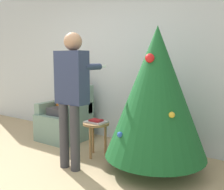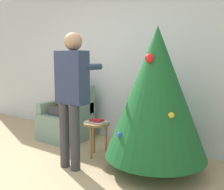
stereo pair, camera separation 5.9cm
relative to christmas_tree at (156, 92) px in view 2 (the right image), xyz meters
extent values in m
plane|color=tan|center=(-1.10, -1.39, -0.98)|extent=(14.00, 14.00, 0.00)
cube|color=silver|center=(-1.10, 0.84, 0.37)|extent=(8.00, 0.06, 2.70)
cylinder|color=brown|center=(0.00, 0.00, -0.88)|extent=(0.10, 0.10, 0.19)
cone|color=#195B28|center=(0.00, 0.00, 0.00)|extent=(1.24, 1.24, 1.57)
sphere|color=red|center=(-0.01, -0.17, 0.41)|extent=(0.11, 0.11, 0.11)
sphere|color=#2856B2|center=(-0.23, -0.44, -0.46)|extent=(0.07, 0.07, 0.07)
sphere|color=gold|center=(0.31, -0.25, -0.19)|extent=(0.07, 0.07, 0.07)
cube|color=gray|center=(-1.84, 0.27, -0.75)|extent=(0.72, 0.73, 0.45)
cube|color=gray|center=(-1.84, 0.56, -0.29)|extent=(0.72, 0.14, 0.48)
cube|color=gray|center=(-2.14, 0.27, -0.44)|extent=(0.12, 0.66, 0.18)
cube|color=gray|center=(-1.53, 0.27, -0.44)|extent=(0.12, 0.66, 0.18)
cylinder|color=#38383D|center=(-1.94, 0.07, -0.75)|extent=(0.11, 0.11, 0.45)
cylinder|color=#38383D|center=(-1.74, 0.07, -0.75)|extent=(0.11, 0.11, 0.45)
cube|color=#38383D|center=(-1.84, 0.22, -0.47)|extent=(0.32, 0.40, 0.12)
cube|color=orange|center=(-1.84, 0.37, -0.16)|extent=(0.36, 0.20, 0.50)
sphere|color=#936B4C|center=(-1.84, 0.37, 0.19)|extent=(0.20, 0.20, 0.20)
cylinder|color=#38383D|center=(-0.99, -0.57, -0.57)|extent=(0.12, 0.12, 0.82)
cylinder|color=#38383D|center=(-0.81, -0.57, -0.57)|extent=(0.12, 0.12, 0.82)
cube|color=#2D3856|center=(-0.90, -0.51, 0.17)|extent=(0.41, 0.20, 0.65)
sphere|color=tan|center=(-0.90, -0.47, 0.61)|extent=(0.22, 0.22, 0.22)
cylinder|color=#2D3856|center=(-1.07, -0.32, 0.30)|extent=(0.08, 0.30, 0.08)
cylinder|color=#2D3856|center=(-0.73, -0.32, 0.30)|extent=(0.08, 0.30, 0.08)
cube|color=white|center=(-0.73, -0.13, 0.30)|extent=(0.04, 0.14, 0.04)
cylinder|color=#A37547|center=(-0.90, -0.03, -0.51)|extent=(0.37, 0.37, 0.03)
cylinder|color=#A37547|center=(-0.90, -0.16, -0.75)|extent=(0.04, 0.04, 0.46)
cylinder|color=#A37547|center=(-0.78, 0.03, -0.75)|extent=(0.04, 0.04, 0.46)
cylinder|color=#A37547|center=(-1.01, 0.03, -0.75)|extent=(0.04, 0.04, 0.46)
cube|color=silver|center=(-0.90, -0.03, -0.48)|extent=(0.30, 0.21, 0.02)
cube|color=#B21E23|center=(-0.90, -0.03, -0.46)|extent=(0.17, 0.13, 0.02)
camera|label=1|loc=(1.34, -2.86, 0.39)|focal=42.00mm
camera|label=2|loc=(1.39, -2.83, 0.39)|focal=42.00mm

